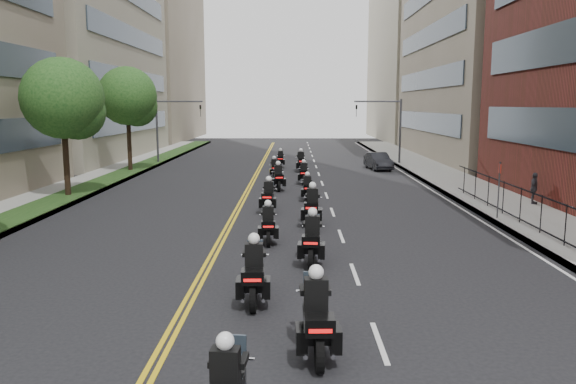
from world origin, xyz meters
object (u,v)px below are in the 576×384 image
motorcycle_1 (316,320)px  parked_sedan (378,161)px  motorcycle_8 (278,179)px  motorcycle_10 (274,169)px  pedestrian_c (534,188)px  motorcycle_11 (301,162)px  motorcycle_7 (307,189)px  motorcycle_9 (304,174)px  motorcycle_2 (254,275)px  motorcycle_6 (269,198)px  motorcycle_4 (268,226)px  motorcycle_12 (281,160)px  motorcycle_5 (312,208)px  motorcycle_3 (312,241)px

motorcycle_1 → parked_sedan: motorcycle_1 is taller
motorcycle_8 → motorcycle_10: (-0.45, 5.91, -0.09)m
motorcycle_1 → pedestrian_c: bearing=53.7°
pedestrian_c → motorcycle_11: bearing=65.3°
motorcycle_7 → motorcycle_9: bearing=89.7°
motorcycle_2 → parked_sedan: motorcycle_2 is taller
motorcycle_6 → motorcycle_4: bearing=-85.7°
motorcycle_10 → parked_sedan: 9.61m
motorcycle_1 → motorcycle_4: bearing=96.6°
motorcycle_11 → motorcycle_12: size_ratio=1.14×
motorcycle_6 → parked_sedan: bearing=68.0°
motorcycle_6 → motorcycle_8: (0.28, 6.99, 0.01)m
motorcycle_1 → parked_sedan: bearing=77.5°
motorcycle_2 → motorcycle_1: bearing=-66.0°
motorcycle_4 → motorcycle_8: (0.03, 13.11, 0.06)m
motorcycle_4 → motorcycle_12: 25.62m
motorcycle_9 → motorcycle_12: bearing=101.2°
motorcycle_10 → pedestrian_c: (13.56, -11.42, 0.34)m
motorcycle_5 → motorcycle_6: motorcycle_5 is taller
motorcycle_1 → motorcycle_9: (0.18, 25.42, -0.11)m
pedestrian_c → motorcycle_4: bearing=147.6°
motorcycle_2 → motorcycle_12: size_ratio=1.16×
motorcycle_1 → motorcycle_4: (-1.43, 9.55, -0.11)m
motorcycle_9 → motorcycle_6: bearing=-99.8°
motorcycle_6 → motorcycle_9: 9.93m
motorcycle_2 → motorcycle_7: bearing=81.8°
motorcycle_4 → motorcycle_5: 3.58m
motorcycle_3 → motorcycle_10: 21.85m
motorcycle_12 → motorcycle_9: bearing=-79.3°
motorcycle_11 → motorcycle_2: bearing=-97.2°
motorcycle_9 → parked_sedan: size_ratio=0.53×
motorcycle_7 → parked_sedan: size_ratio=0.51×
motorcycle_8 → motorcycle_11: (1.50, 9.46, 0.01)m
motorcycle_3 → motorcycle_4: bearing=124.2°
motorcycle_1 → pedestrian_c: (11.71, 17.15, 0.20)m
parked_sedan → pedestrian_c: pedestrian_c is taller
motorcycle_5 → motorcycle_10: 16.05m
motorcycle_3 → motorcycle_8: (-1.54, 15.85, -0.02)m
motorcycle_3 → motorcycle_4: 3.16m
motorcycle_2 → motorcycle_10: bearing=89.0°
motorcycle_4 → motorcycle_11: 22.62m
motorcycle_4 → motorcycle_7: size_ratio=1.04×
pedestrian_c → motorcycle_3: bearing=159.3°
motorcycle_11 → pedestrian_c: size_ratio=1.53×
motorcycle_4 → motorcycle_11: size_ratio=0.89×
pedestrian_c → motorcycle_10: bearing=77.4°
motorcycle_7 → motorcycle_12: size_ratio=0.98×
motorcycle_9 → motorcycle_1: bearing=-89.4°
motorcycle_4 → pedestrian_c: size_ratio=1.37×
motorcycle_4 → motorcycle_10: (-0.42, 19.02, -0.03)m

